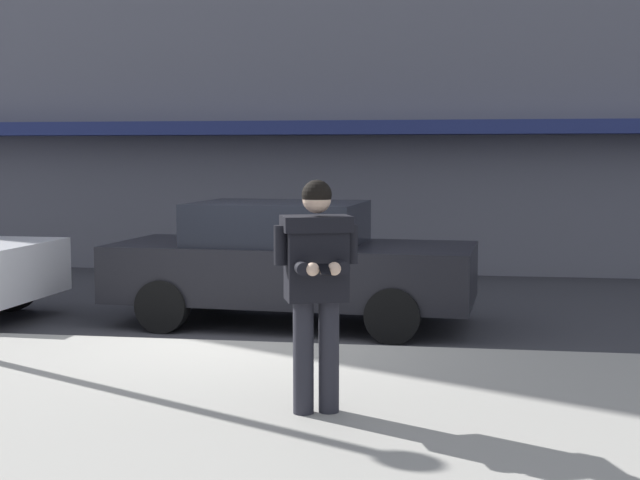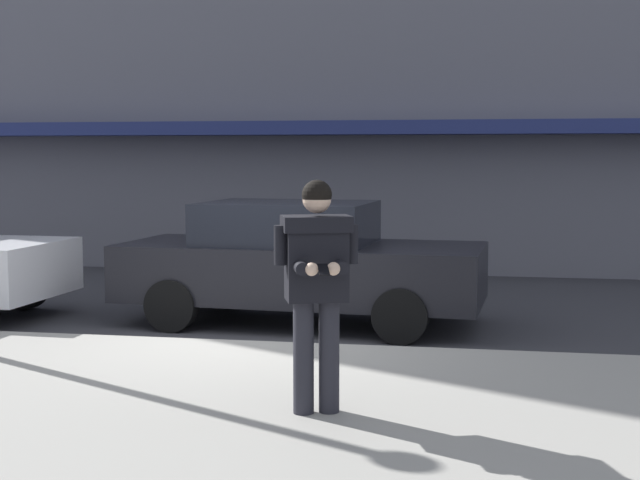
% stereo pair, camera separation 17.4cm
% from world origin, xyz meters
% --- Properties ---
extents(ground_plane, '(80.00, 80.00, 0.00)m').
position_xyz_m(ground_plane, '(0.00, 0.00, 0.00)').
color(ground_plane, '#333338').
extents(sidewalk, '(32.00, 5.30, 0.14)m').
position_xyz_m(sidewalk, '(1.00, -2.85, 0.07)').
color(sidewalk, '#99968E').
rests_on(sidewalk, ground).
extents(curb_paint_line, '(28.00, 0.12, 0.01)m').
position_xyz_m(curb_paint_line, '(1.00, 0.05, 0.00)').
color(curb_paint_line, silver).
rests_on(curb_paint_line, ground).
extents(parked_sedan_mid, '(4.62, 2.17, 1.54)m').
position_xyz_m(parked_sedan_mid, '(0.33, 1.54, 0.79)').
color(parked_sedan_mid, black).
rests_on(parked_sedan_mid, ground).
extents(man_texting_on_phone, '(0.62, 0.65, 1.81)m').
position_xyz_m(man_texting_on_phone, '(1.35, -2.72, 1.25)').
color(man_texting_on_phone, '#23232B').
rests_on(man_texting_on_phone, sidewalk).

